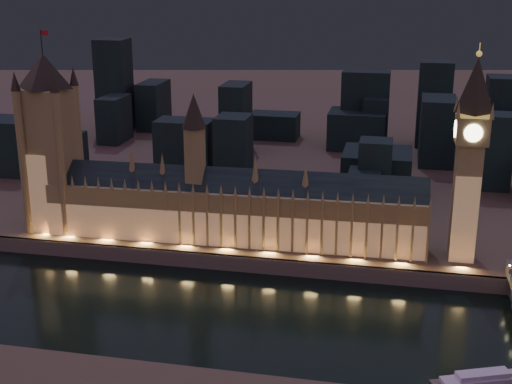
% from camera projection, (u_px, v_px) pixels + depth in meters
% --- Properties ---
extents(ground_plane, '(2000.00, 2000.00, 0.00)m').
position_uv_depth(ground_plane, '(220.00, 307.00, 322.07)').
color(ground_plane, black).
rests_on(ground_plane, ground).
extents(north_bank, '(2000.00, 960.00, 8.00)m').
position_uv_depth(north_bank, '(336.00, 99.00, 805.86)').
color(north_bank, brown).
rests_on(north_bank, ground).
extents(embankment_wall, '(2000.00, 2.50, 8.00)m').
position_uv_depth(embankment_wall, '(241.00, 264.00, 359.10)').
color(embankment_wall, '#585049').
rests_on(embankment_wall, ground).
extents(palace_of_westminster, '(202.00, 24.79, 78.00)m').
position_uv_depth(palace_of_westminster, '(231.00, 208.00, 373.58)').
color(palace_of_westminster, olive).
rests_on(palace_of_westminster, north_bank).
extents(victoria_tower, '(31.68, 31.68, 107.91)m').
position_uv_depth(victoria_tower, '(50.00, 134.00, 382.84)').
color(victoria_tower, olive).
rests_on(victoria_tower, north_bank).
extents(elizabeth_tower, '(18.00, 18.00, 105.98)m').
position_uv_depth(elizabeth_tower, '(471.00, 143.00, 338.36)').
color(elizabeth_tower, olive).
rests_on(elizabeth_tower, north_bank).
extents(river_boat, '(38.48, 22.41, 4.50)m').
position_uv_depth(river_boat, '(482.00, 379.00, 263.28)').
color(river_boat, '#585049').
rests_on(river_boat, ground).
extents(city_backdrop, '(461.88, 215.63, 79.91)m').
position_uv_depth(city_backdrop, '(354.00, 128.00, 535.59)').
color(city_backdrop, black).
rests_on(city_backdrop, north_bank).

